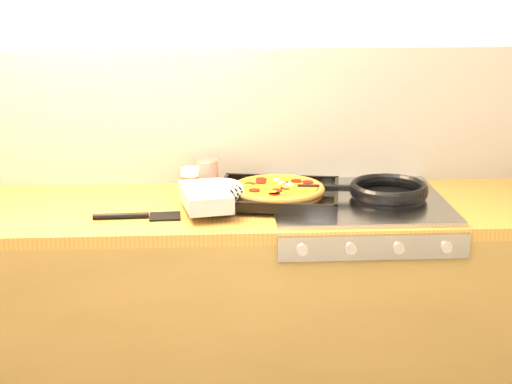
{
  "coord_description": "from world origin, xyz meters",
  "views": [
    {
      "loc": [
        -0.05,
        -1.46,
        1.7
      ],
      "look_at": [
        0.1,
        1.08,
        0.95
      ],
      "focal_mm": 55.0,
      "sensor_mm": 36.0,
      "label": 1
    }
  ],
  "objects": [
    {
      "name": "room_shell",
      "position": [
        0.0,
        1.39,
        1.15
      ],
      "size": [
        3.2,
        3.2,
        3.2
      ],
      "color": "white",
      "rests_on": "ground"
    },
    {
      "name": "counter_run",
      "position": [
        0.0,
        1.1,
        0.45
      ],
      "size": [
        3.2,
        0.62,
        0.9
      ],
      "color": "brown",
      "rests_on": "ground"
    },
    {
      "name": "stovetop",
      "position": [
        0.45,
        1.1,
        0.91
      ],
      "size": [
        0.6,
        0.56,
        0.02
      ],
      "primitive_type": "cube",
      "color": "#96979B",
      "rests_on": "counter_run"
    },
    {
      "name": "pizza_on_tray",
      "position": [
        0.11,
        1.1,
        0.94
      ],
      "size": [
        0.58,
        0.46,
        0.07
      ],
      "color": "black",
      "rests_on": "stovetop"
    },
    {
      "name": "frying_pan",
      "position": [
        0.55,
        1.1,
        0.94
      ],
      "size": [
        0.46,
        0.29,
        0.04
      ],
      "color": "black",
      "rests_on": "stovetop"
    },
    {
      "name": "tomato_can",
      "position": [
        -0.07,
        1.27,
        0.96
      ],
      "size": [
        0.09,
        0.09,
        0.12
      ],
      "color": "#980C0F",
      "rests_on": "counter_run"
    },
    {
      "name": "juice_glass",
      "position": [
        -0.12,
        1.19,
        0.96
      ],
      "size": [
        0.08,
        0.08,
        0.11
      ],
      "color": "#EB460D",
      "rests_on": "counter_run"
    },
    {
      "name": "wooden_spoon",
      "position": [
        0.14,
        1.3,
        0.91
      ],
      "size": [
        0.3,
        0.04,
        0.02
      ],
      "color": "#A98B47",
      "rests_on": "counter_run"
    },
    {
      "name": "black_spatula",
      "position": [
        -0.29,
        0.97,
        0.91
      ],
      "size": [
        0.28,
        0.09,
        0.02
      ],
      "color": "black",
      "rests_on": "counter_run"
    }
  ]
}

